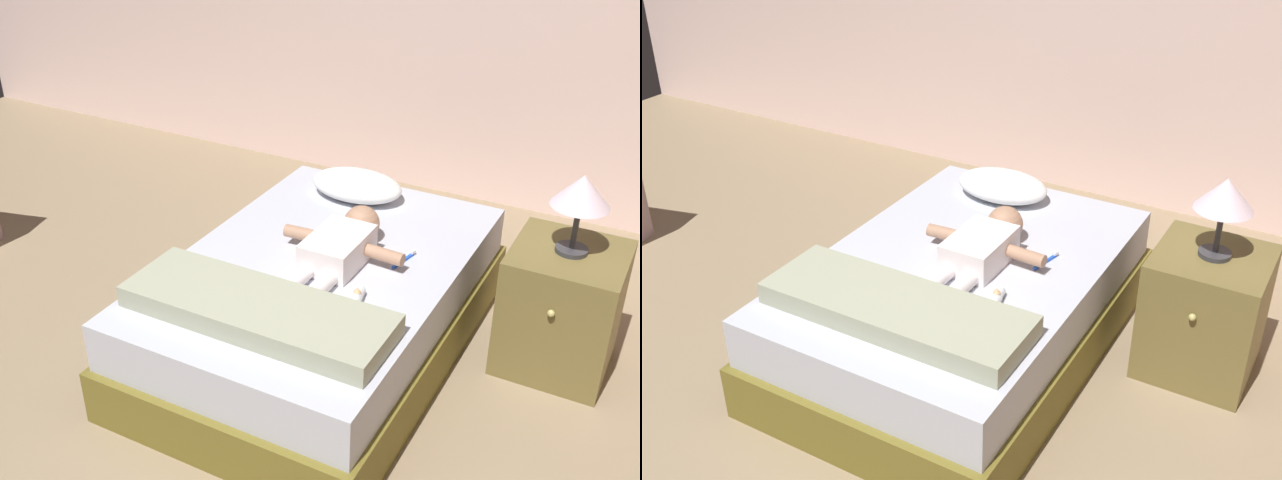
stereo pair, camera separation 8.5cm
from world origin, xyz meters
TOP-DOWN VIEW (x-y plane):
  - bed at (0.04, 1.12)m, footprint 1.17×1.76m
  - pillow at (-0.10, 1.76)m, footprint 0.47×0.30m
  - baby at (0.11, 1.18)m, footprint 0.56×0.65m
  - toothbrush at (0.36, 1.29)m, footprint 0.05×0.16m
  - nightstand at (1.00, 1.52)m, footprint 0.46×0.49m
  - lamp at (1.00, 1.52)m, footprint 0.23×0.23m
  - blanket at (0.04, 0.62)m, footprint 1.05×0.36m
  - baby_bottle at (0.32, 0.91)m, footprint 0.07×0.12m

SIDE VIEW (x-z plane):
  - bed at x=0.04m, z-range 0.00..0.45m
  - nightstand at x=1.00m, z-range 0.00..0.56m
  - toothbrush at x=0.36m, z-range 0.45..0.48m
  - baby_bottle at x=0.32m, z-range 0.45..0.52m
  - blanket at x=0.04m, z-range 0.46..0.54m
  - pillow at x=-0.10m, z-range 0.46..0.58m
  - baby at x=0.11m, z-range 0.44..0.60m
  - lamp at x=1.00m, z-range 0.65..1.00m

